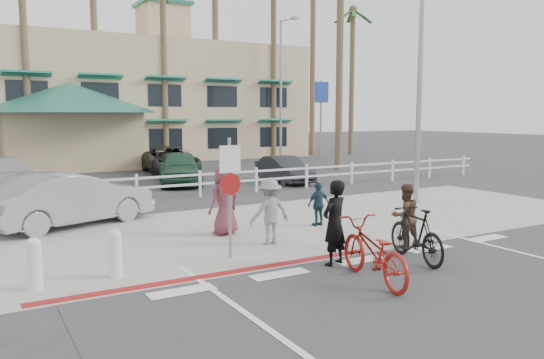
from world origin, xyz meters
TOP-DOWN VIEW (x-y plane):
  - ground at (0.00, 0.00)m, footprint 140.00×140.00m
  - bike_path at (0.00, -2.00)m, footprint 12.00×16.00m
  - sidewalk_plaza at (0.00, 4.50)m, footprint 22.00×7.00m
  - cross_street at (0.00, 8.50)m, footprint 40.00×5.00m
  - parking_lot at (0.00, 18.00)m, footprint 50.00×16.00m
  - curb_red at (-3.00, 1.20)m, footprint 7.00×0.25m
  - rail_fence at (0.50, 10.50)m, footprint 29.40×0.16m
  - building at (2.00, 31.00)m, footprint 28.00×16.00m
  - sign_post at (-2.30, 2.20)m, footprint 0.50×0.10m
  - bollard_0 at (-4.80, 2.00)m, footprint 0.26×0.26m
  - bollard_1 at (-6.20, 2.00)m, footprint 0.26×0.26m
  - streetlight_0 at (6.50, 5.50)m, footprint 0.60×2.00m
  - streetlight_1 at (12.00, 24.00)m, footprint 0.60×2.00m
  - info_sign at (14.00, 22.00)m, footprint 1.20×0.16m
  - palm_3 at (-4.00, 25.00)m, footprint 4.00×4.00m
  - palm_4 at (0.00, 26.00)m, footprint 4.00×4.00m
  - palm_5 at (4.00, 25.00)m, footprint 4.00×4.00m
  - palm_6 at (8.00, 26.00)m, footprint 4.00×4.00m
  - palm_7 at (12.00, 25.00)m, footprint 4.00×4.00m
  - palm_8 at (16.00, 26.00)m, footprint 4.00×4.00m
  - palm_9 at (19.00, 25.00)m, footprint 4.00×4.00m
  - palm_11 at (11.00, 16.00)m, footprint 4.00×4.00m
  - bike_red at (-0.74, -0.64)m, footprint 1.14×2.32m
  - rider_red at (-0.69, 0.63)m, footprint 0.74×0.60m
  - bike_black at (0.97, 0.00)m, footprint 0.91×2.00m
  - rider_black at (1.65, 1.03)m, footprint 0.79×0.65m
  - pedestrian_a at (-0.96, 2.83)m, footprint 1.03×0.60m
  - pedestrian_child at (1.26, 3.97)m, footprint 0.74×0.35m
  - pedestrian_b at (-1.46, 4.28)m, footprint 1.02×0.81m
  - car_white_sedan at (-4.69, 7.43)m, footprint 4.82×3.08m
  - lot_car_1 at (-6.11, 14.50)m, footprint 3.97×5.60m
  - lot_car_2 at (0.99, 14.29)m, footprint 2.99×4.73m
  - lot_car_3 at (5.36, 12.57)m, footprint 1.42×3.70m
  - lot_car_5 at (2.07, 18.59)m, footprint 3.05×5.41m

SIDE VIEW (x-z plane):
  - ground at x=0.00m, z-range 0.00..0.00m
  - parking_lot at x=0.00m, z-range 0.00..0.01m
  - bike_path at x=0.00m, z-range 0.00..0.01m
  - cross_street at x=0.00m, z-range 0.00..0.01m
  - sidewalk_plaza at x=0.00m, z-range 0.00..0.01m
  - curb_red at x=-3.00m, z-range 0.00..0.02m
  - bollard_0 at x=-4.80m, z-range 0.00..0.95m
  - bollard_1 at x=-6.20m, z-range 0.00..0.95m
  - rail_fence at x=0.50m, z-range 0.00..1.00m
  - bike_black at x=0.97m, z-range 0.00..1.16m
  - bike_red at x=-0.74m, z-range 0.00..1.17m
  - lot_car_3 at x=5.36m, z-range 0.00..1.20m
  - pedestrian_child at x=1.26m, z-range 0.00..1.23m
  - lot_car_5 at x=2.07m, z-range 0.00..1.43m
  - rider_black at x=1.65m, z-range 0.00..1.49m
  - car_white_sedan at x=-4.69m, z-range 0.00..1.50m
  - lot_car_2 at x=0.99m, z-range 0.00..1.50m
  - lot_car_1 at x=-6.11m, z-range 0.00..1.50m
  - pedestrian_a at x=-0.96m, z-range 0.00..1.58m
  - rider_red at x=-0.69m, z-range 0.00..1.77m
  - pedestrian_b at x=-1.46m, z-range 0.00..1.82m
  - sign_post at x=-2.30m, z-range 0.00..2.90m
  - info_sign at x=14.00m, z-range 0.00..5.60m
  - streetlight_0 at x=6.50m, z-range 0.00..9.00m
  - streetlight_1 at x=12.00m, z-range 0.00..9.50m
  - building at x=2.00m, z-range 0.00..11.30m
  - palm_5 at x=4.00m, z-range 0.00..13.00m
  - palm_9 at x=19.00m, z-range 0.00..13.00m
  - palm_3 at x=-4.00m, z-range 0.00..14.00m
  - palm_7 at x=12.00m, z-range 0.00..14.00m
  - palm_11 at x=11.00m, z-range 0.00..14.00m
  - palm_4 at x=0.00m, z-range 0.00..15.00m
  - palm_8 at x=16.00m, z-range 0.00..15.00m
  - palm_6 at x=8.00m, z-range 0.00..17.00m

